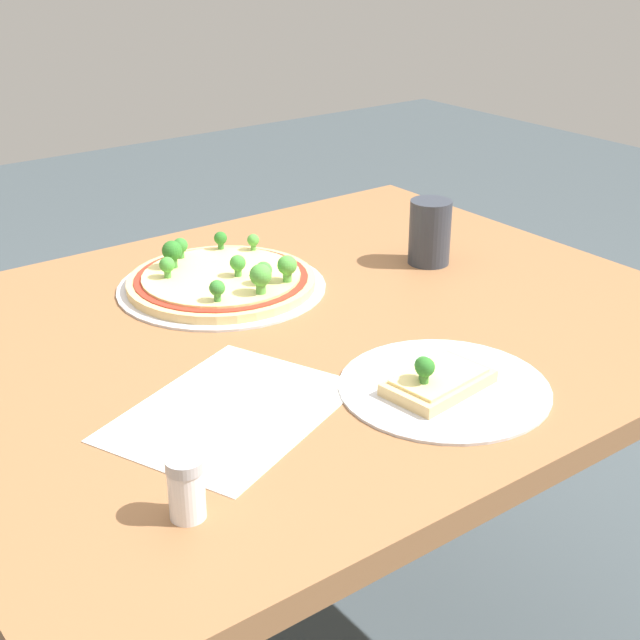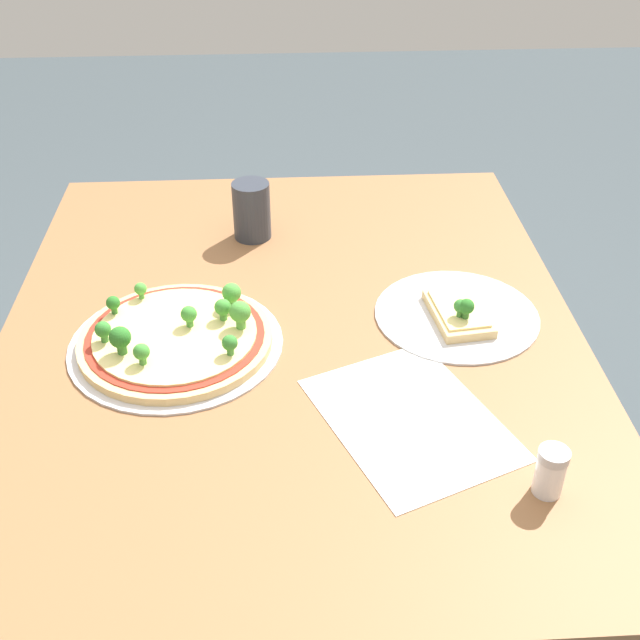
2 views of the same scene
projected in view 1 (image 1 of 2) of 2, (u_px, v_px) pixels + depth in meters
dining_table at (305, 375)px, 1.39m from camera, size 1.17×0.95×0.74m
pizza_tray_whole at (222, 280)px, 1.46m from camera, size 0.34×0.34×0.07m
pizza_tray_slice at (441, 384)px, 1.15m from camera, size 0.28×0.28×0.06m
drinking_cup at (430, 232)px, 1.54m from camera, size 0.07×0.07×0.11m
condiment_shaker at (186, 488)px, 0.90m from camera, size 0.04×0.04×0.07m
paper_menu at (231, 411)px, 1.10m from camera, size 0.35×0.32×0.00m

